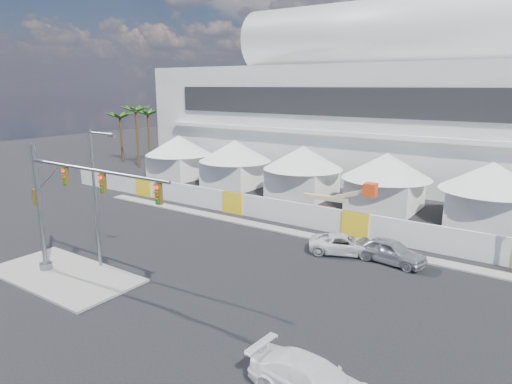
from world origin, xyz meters
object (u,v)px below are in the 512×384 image
Objects in this scene: traffic_mast at (61,206)px; streetlight_median at (97,190)px; pickup_curb at (344,244)px; pickup_near at (313,381)px; sedan_silver at (391,251)px; boom_lift at (319,210)px.

streetlight_median is at bearing 84.34° from traffic_mast.
pickup_curb is 15.93m from pickup_near.
traffic_mast reaches higher than pickup_near.
boom_lift reaches higher than sedan_silver.
traffic_mast is (-17.42, 1.23, 3.91)m from pickup_near.
pickup_near is 0.45× the size of traffic_mast.
streetlight_median reaches higher than pickup_near.
streetlight_median reaches higher than traffic_mast.
streetlight_median is at bearing 135.02° from sedan_silver.
pickup_curb is 0.41× the size of traffic_mast.
pickup_curb is 18.71m from traffic_mast.
pickup_curb is at bearing 23.10° from pickup_near.
sedan_silver is 10.20m from boom_lift.
pickup_near is 18.11m from streetlight_median.
sedan_silver reaches higher than pickup_curb.
sedan_silver is 21.04m from traffic_mast.
sedan_silver is at bearing -37.90° from boom_lift.
boom_lift is at bearing 17.90° from pickup_curb.
pickup_near is (5.38, -14.99, 0.09)m from pickup_curb.
traffic_mast is 1.54× the size of boom_lift.
pickup_curb is 0.64× the size of boom_lift.
traffic_mast reaches higher than sedan_silver.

